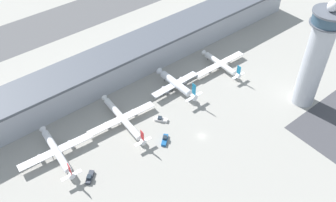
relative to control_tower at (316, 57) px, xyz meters
The scene contains 11 objects.
ground_plane 73.47m from the control_tower, 165.78° to the left, with size 1000.00×1000.00×0.00m, color #9E9B93.
terminal_building 109.88m from the control_tower, 126.69° to the left, with size 274.35×25.00×18.59m.
runway_strip 183.90m from the control_tower, 110.79° to the left, with size 411.53×44.00×0.01m, color #515154.
control_tower is the anchor object (origin of this frame).
airplane_gate_alpha 142.32m from the control_tower, 158.39° to the left, with size 38.49×37.51×11.98m.
airplane_gate_bravo 108.04m from the control_tower, 151.20° to the left, with size 40.37×42.60×11.06m.
airplane_gate_charlie 78.70m from the control_tower, 133.56° to the left, with size 33.19×32.91×14.03m.
airplane_gate_delta 60.83m from the control_tower, 106.70° to the left, with size 39.92×32.85×11.02m.
service_truck_catering 89.05m from the control_tower, 152.21° to the left, with size 6.37×7.11×2.45m.
service_truck_fuel 131.29m from the control_tower, 166.42° to the left, with size 7.07×6.89×2.61m.
service_truck_baggage 90.99m from the control_tower, 162.30° to the left, with size 7.41×6.93×2.46m.
Camera 1 is at (-97.35, -91.84, 148.11)m, focal length 40.00 mm.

